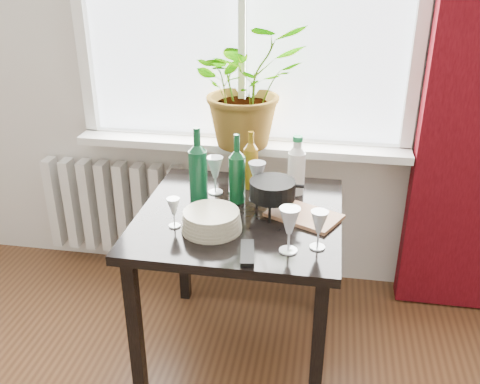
% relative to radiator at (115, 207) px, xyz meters
% --- Properties ---
extents(windowsill, '(1.72, 0.20, 0.04)m').
position_rel_radiator_xyz_m(windowsill, '(0.75, -0.03, 0.44)').
color(windowsill, silver).
rests_on(windowsill, ground).
extents(radiator, '(0.80, 0.10, 0.55)m').
position_rel_radiator_xyz_m(radiator, '(0.00, 0.00, 0.00)').
color(radiator, silver).
rests_on(radiator, ground).
extents(table, '(0.85, 0.85, 0.74)m').
position_rel_radiator_xyz_m(table, '(0.85, -0.63, 0.27)').
color(table, black).
rests_on(table, ground).
extents(potted_plant, '(0.71, 0.68, 0.61)m').
position_rel_radiator_xyz_m(potted_plant, '(0.79, -0.07, 0.77)').
color(potted_plant, '#30731E').
rests_on(potted_plant, windowsill).
extents(wine_bottle_left, '(0.10, 0.10, 0.34)m').
position_rel_radiator_xyz_m(wine_bottle_left, '(0.65, -0.54, 0.53)').
color(wine_bottle_left, '#0C4022').
rests_on(wine_bottle_left, table).
extents(wine_bottle_right, '(0.09, 0.09, 0.31)m').
position_rel_radiator_xyz_m(wine_bottle_right, '(0.82, -0.52, 0.52)').
color(wine_bottle_right, '#0B3D1C').
rests_on(wine_bottle_right, table).
extents(bottle_amber, '(0.09, 0.09, 0.28)m').
position_rel_radiator_xyz_m(bottle_amber, '(0.85, -0.36, 0.50)').
color(bottle_amber, brown).
rests_on(bottle_amber, table).
extents(cleaning_bottle, '(0.08, 0.08, 0.27)m').
position_rel_radiator_xyz_m(cleaning_bottle, '(1.07, -0.39, 0.50)').
color(cleaning_bottle, white).
rests_on(cleaning_bottle, table).
extents(wineglass_front_right, '(0.08, 0.08, 0.18)m').
position_rel_radiator_xyz_m(wineglass_front_right, '(1.08, -0.90, 0.45)').
color(wineglass_front_right, silver).
rests_on(wineglass_front_right, table).
extents(wineglass_far_right, '(0.09, 0.09, 0.16)m').
position_rel_radiator_xyz_m(wineglass_far_right, '(1.19, -0.86, 0.44)').
color(wineglass_far_right, silver).
rests_on(wineglass_far_right, table).
extents(wineglass_back_center, '(0.09, 0.09, 0.18)m').
position_rel_radiator_xyz_m(wineglass_back_center, '(0.90, -0.49, 0.45)').
color(wineglass_back_center, '#B8BDC6').
rests_on(wineglass_back_center, table).
extents(wineglass_back_left, '(0.10, 0.10, 0.18)m').
position_rel_radiator_xyz_m(wineglass_back_left, '(0.71, -0.45, 0.45)').
color(wineglass_back_left, silver).
rests_on(wineglass_back_left, table).
extents(wineglass_front_left, '(0.06, 0.06, 0.13)m').
position_rel_radiator_xyz_m(wineglass_front_left, '(0.61, -0.79, 0.42)').
color(wineglass_front_left, silver).
rests_on(wineglass_front_left, table).
extents(plate_stack, '(0.31, 0.31, 0.08)m').
position_rel_radiator_xyz_m(plate_stack, '(0.76, -0.79, 0.40)').
color(plate_stack, '#B9B499').
rests_on(plate_stack, table).
extents(fondue_pot, '(0.27, 0.25, 0.15)m').
position_rel_radiator_xyz_m(fondue_pot, '(0.98, -0.61, 0.43)').
color(fondue_pot, black).
rests_on(fondue_pot, table).
extents(tv_remote, '(0.08, 0.17, 0.02)m').
position_rel_radiator_xyz_m(tv_remote, '(0.93, -0.96, 0.37)').
color(tv_remote, black).
rests_on(tv_remote, table).
extents(cutting_board, '(0.34, 0.29, 0.02)m').
position_rel_radiator_xyz_m(cutting_board, '(1.12, -0.62, 0.37)').
color(cutting_board, '#A26D49').
rests_on(cutting_board, table).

